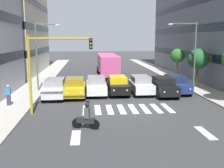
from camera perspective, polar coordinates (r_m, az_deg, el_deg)
name	(u,v)px	position (r m, az deg, el deg)	size (l,w,h in m)	color
ground_plane	(127,109)	(20.21, 3.32, -5.41)	(180.00, 180.00, 0.00)	#38383A
sidewalk_right	(9,111)	(20.79, -21.34, -5.44)	(2.80, 90.00, 0.15)	#B2ADA3
building_right_block_0	(8,16)	(43.27, -21.48, 13.42)	(8.93, 18.46, 17.00)	beige
crosswalk_markings	(127,109)	(20.21, 3.32, -5.40)	(6.75, 2.80, 0.01)	silver
lane_arrow_0	(205,133)	(16.19, 19.52, -9.90)	(0.50, 2.20, 0.01)	silver
lane_arrow_1	(76,137)	(14.78, -7.84, -11.31)	(0.50, 2.20, 0.01)	silver
car_0	(176,84)	(26.61, 13.65, 0.00)	(2.02, 4.44, 1.72)	navy
car_1	(164,86)	(25.14, 11.08, -0.48)	(2.02, 4.44, 1.72)	black
car_2	(141,85)	(25.66, 6.27, -0.14)	(2.02, 4.44, 1.72)	silver
car_3	(118,85)	(25.32, 1.22, -0.22)	(2.02, 4.44, 1.72)	black
car_4	(96,85)	(25.13, -3.42, -0.31)	(2.02, 4.44, 1.72)	silver
car_5	(75,87)	(24.40, -8.02, -0.70)	(2.02, 4.44, 1.72)	gold
car_6	(55,88)	(24.26, -12.20, -0.89)	(2.02, 4.44, 1.72)	silver
bus_behind_traffic	(108,63)	(37.66, -0.96, 4.60)	(2.78, 10.50, 3.00)	#DB5193
motorcycle_with_rider	(86,118)	(15.81, -5.61, -7.38)	(1.65, 0.62, 1.57)	black
traffic_light_gantry	(48,62)	(18.69, -13.66, 4.64)	(4.43, 0.36, 5.50)	#AD991E
street_lamp_left	(190,48)	(28.05, 16.56, 7.43)	(3.03, 0.28, 6.75)	#4C6B56
street_lamp_right	(41,50)	(26.97, -15.19, 7.16)	(2.48, 0.28, 6.64)	#4C6B56
street_tree_1	(198,59)	(29.53, 18.11, 5.13)	(2.20, 2.20, 4.10)	#513823
street_tree_2	(178,56)	(35.58, 13.98, 5.91)	(1.84, 1.84, 3.84)	#513823
pedestrian_waiting	(8,95)	(22.02, -21.47, -2.14)	(0.36, 0.24, 1.63)	#2D3347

